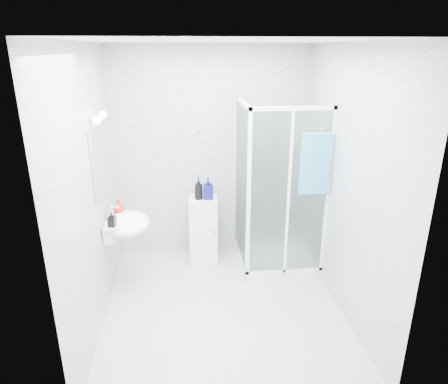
{
  "coord_description": "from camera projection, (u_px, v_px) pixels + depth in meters",
  "views": [
    {
      "loc": [
        -0.38,
        -3.48,
        2.55
      ],
      "look_at": [
        0.05,
        0.35,
        1.15
      ],
      "focal_mm": 32.0,
      "sensor_mm": 36.0,
      "label": 1
    }
  ],
  "objects": [
    {
      "name": "room",
      "position": [
        223.0,
        190.0,
        3.71
      ],
      "size": [
        2.4,
        2.6,
        2.6
      ],
      "color": "silver",
      "rests_on": "ground"
    },
    {
      "name": "shower_enclosure",
      "position": [
        271.0,
        233.0,
        4.79
      ],
      "size": [
        0.9,
        0.95,
        2.0
      ],
      "color": "white",
      "rests_on": "ground"
    },
    {
      "name": "wall_basin",
      "position": [
        125.0,
        224.0,
        4.2
      ],
      "size": [
        0.46,
        0.56,
        0.35
      ],
      "color": "white",
      "rests_on": "ground"
    },
    {
      "name": "mirror",
      "position": [
        99.0,
        160.0,
        3.94
      ],
      "size": [
        0.02,
        0.6,
        0.7
      ],
      "primitive_type": "cube",
      "color": "white",
      "rests_on": "room"
    },
    {
      "name": "vanity_lights",
      "position": [
        100.0,
        117.0,
        3.8
      ],
      "size": [
        0.1,
        0.4,
        0.08
      ],
      "color": "silver",
      "rests_on": "room"
    },
    {
      "name": "wall_hooks",
      "position": [
        191.0,
        130.0,
        4.75
      ],
      "size": [
        0.23,
        0.06,
        0.03
      ],
      "color": "silver",
      "rests_on": "room"
    },
    {
      "name": "storage_cabinet",
      "position": [
        204.0,
        229.0,
        4.97
      ],
      "size": [
        0.37,
        0.38,
        0.83
      ],
      "rotation": [
        0.0,
        0.0,
        -0.08
      ],
      "color": "white",
      "rests_on": "ground"
    },
    {
      "name": "hand_towel",
      "position": [
        315.0,
        162.0,
        4.11
      ],
      "size": [
        0.31,
        0.05,
        0.66
      ],
      "color": "teal",
      "rests_on": "shower_enclosure"
    },
    {
      "name": "shampoo_bottle_a",
      "position": [
        199.0,
        189.0,
        4.76
      ],
      "size": [
        0.11,
        0.11,
        0.26
      ],
      "primitive_type": "imported",
      "rotation": [
        0.0,
        0.0,
        0.09
      ],
      "color": "black",
      "rests_on": "storage_cabinet"
    },
    {
      "name": "shampoo_bottle_b",
      "position": [
        208.0,
        188.0,
        4.77
      ],
      "size": [
        0.13,
        0.13,
        0.26
      ],
      "primitive_type": "imported",
      "rotation": [
        0.0,
        0.0,
        -0.11
      ],
      "color": "#0D0E51",
      "rests_on": "storage_cabinet"
    },
    {
      "name": "soap_dispenser_orange",
      "position": [
        119.0,
        206.0,
        4.28
      ],
      "size": [
        0.16,
        0.16,
        0.16
      ],
      "primitive_type": "imported",
      "rotation": [
        0.0,
        0.0,
        -0.34
      ],
      "color": "#B31B15",
      "rests_on": "wall_basin"
    },
    {
      "name": "soap_dispenser_black",
      "position": [
        112.0,
        219.0,
        3.97
      ],
      "size": [
        0.08,
        0.08,
        0.16
      ],
      "primitive_type": "imported",
      "rotation": [
        0.0,
        0.0,
        -0.2
      ],
      "color": "black",
      "rests_on": "wall_basin"
    }
  ]
}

